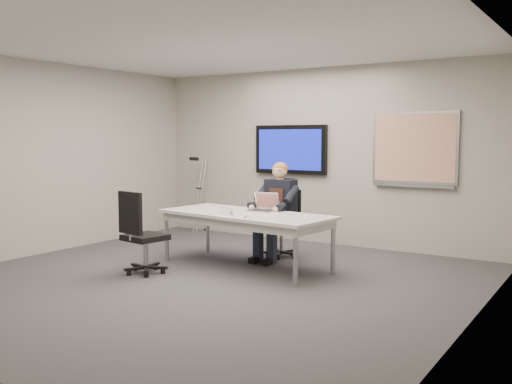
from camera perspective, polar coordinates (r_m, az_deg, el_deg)
The scene contains 15 objects.
floor at distance 6.86m, azimuth -5.20°, elevation -8.87°, with size 6.00×6.00×0.02m, color #353538.
ceiling at distance 6.74m, azimuth -5.41°, elevation 14.86°, with size 6.00×6.00×0.02m, color silver.
wall_back at distance 9.20m, azimuth 6.34°, elevation 3.59°, with size 6.00×0.02×2.80m, color #A29F93.
wall_left at distance 8.83m, azimuth -20.82°, elevation 3.19°, with size 0.02×6.00×2.80m, color #A29F93.
wall_right at distance 5.35m, azimuth 20.85°, elevation 1.93°, with size 0.02×6.00×2.80m, color #A29F93.
conference_table at distance 7.46m, azimuth -1.03°, elevation -2.72°, with size 2.42×1.22×0.72m.
tv_display at distance 9.39m, azimuth 3.46°, elevation 4.26°, with size 1.30×0.09×0.80m.
whiteboard at distance 8.59m, azimuth 15.57°, elevation 4.16°, with size 1.25×0.08×1.10m.
office_chair_far at distance 8.16m, azimuth 2.71°, elevation -4.40°, with size 0.46×0.46×0.96m.
office_chair_near at distance 7.26m, azimuth -11.28°, elevation -5.53°, with size 0.57×0.57×1.04m.
seated_person at distance 7.92m, azimuth 1.83°, elevation -2.90°, with size 0.42×0.72×1.35m.
crutch at distance 10.27m, azimuth -5.65°, elevation -0.17°, with size 0.19×0.39×1.38m, color #A7A9AE, non-canonical shape.
laptop at distance 7.61m, azimuth 0.75°, elevation -1.46°, with size 0.38×0.36×0.25m.
name_tent at distance 7.29m, azimuth -3.03°, elevation -1.91°, with size 0.23×0.06×0.09m, color white, non-canonical shape.
pen at distance 7.03m, azimuth -1.06°, elevation -2.50°, with size 0.01×0.01×0.13m, color black.
Camera 1 is at (4.11, -5.23, 1.70)m, focal length 40.00 mm.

